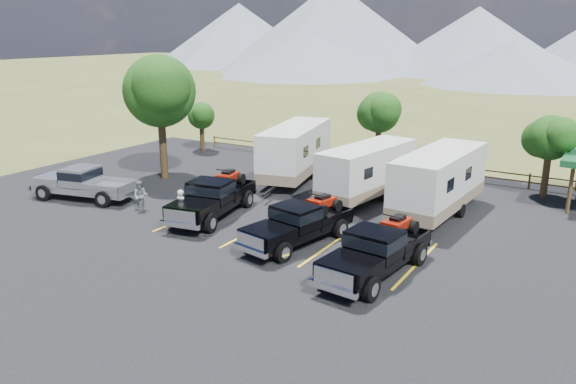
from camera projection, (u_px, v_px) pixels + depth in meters
The scene contains 18 objects.
ground at pixel (239, 268), 22.61m from camera, with size 320.00×320.00×0.00m, color #4D5524.
asphalt_lot at pixel (279, 245), 25.06m from camera, with size 44.00×34.00×0.04m, color black.
stall_lines at pixel (291, 237), 25.88m from camera, with size 12.12×5.50×0.01m.
tree_big_nw at pixel (159, 91), 34.72m from camera, with size 5.54×5.18×7.84m.
tree_ne_a at pixel (550, 138), 31.11m from camera, with size 3.11×2.92×4.76m.
tree_north at pixel (379, 112), 38.15m from camera, with size 3.46×3.24×5.25m.
tree_nw_small at pixel (201, 116), 43.79m from camera, with size 2.59×2.43×3.85m.
rail_fence at pixel (431, 167), 36.61m from camera, with size 36.12×0.12×1.00m.
mountain_range at pixel (523, 37), 111.14m from camera, with size 209.00×71.00×20.00m.
rig_left at pixel (213, 197), 28.55m from camera, with size 3.19×6.74×2.16m.
rig_center at pixel (299, 222), 24.94m from camera, with size 3.03×6.30×2.02m.
rig_right at pixel (377, 250), 21.75m from camera, with size 2.70×6.41×2.08m.
trailer_left at pixel (295, 152), 35.49m from camera, with size 4.27×9.85×3.42m.
trailer_center at pixel (367, 172), 31.25m from camera, with size 3.29×8.89×3.07m.
trailer_right at pixel (439, 182), 28.57m from camera, with size 2.93×9.59×3.32m.
pickup_silver at pixel (83, 183), 31.47m from camera, with size 6.40×3.27×1.83m.
person_a at pixel (182, 207), 27.53m from camera, with size 0.63×0.42×1.74m, color silver.
person_b at pixel (141, 196), 29.48m from camera, with size 0.78×0.61×1.61m, color slate.
Camera 1 is at (12.52, -16.79, 9.27)m, focal length 35.00 mm.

